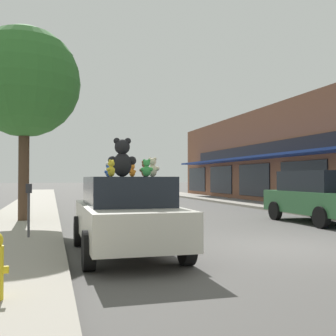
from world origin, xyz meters
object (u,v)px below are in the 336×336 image
(teddy_bear_giant, at_px, (122,158))
(teddy_bear_white, at_px, (108,169))
(parking_meter, at_px, (29,203))
(teddy_bear_blue, at_px, (109,171))
(teddy_bear_green, at_px, (147,168))
(plush_art_car, at_px, (126,214))
(teddy_bear_yellow, at_px, (111,168))
(street_tree, at_px, (24,82))
(teddy_bear_brown, at_px, (145,169))
(parked_car_far_center, at_px, (318,196))
(teddy_bear_cream, at_px, (153,167))
(teddy_bear_orange, at_px, (132,171))

(teddy_bear_giant, xyz_separation_m, teddy_bear_white, (-0.15, 0.91, -0.21))
(parking_meter, bearing_deg, teddy_bear_white, -37.36)
(teddy_bear_white, bearing_deg, teddy_bear_giant, 159.12)
(teddy_bear_giant, relative_size, teddy_bear_blue, 3.31)
(teddy_bear_white, height_order, teddy_bear_green, teddy_bear_white)
(teddy_bear_white, bearing_deg, plush_art_car, 165.58)
(plush_art_car, distance_m, teddy_bear_white, 1.27)
(teddy_bear_yellow, height_order, teddy_bear_green, teddy_bear_green)
(teddy_bear_green, relative_size, street_tree, 0.05)
(street_tree, bearing_deg, teddy_bear_blue, -72.54)
(teddy_bear_blue, xyz_separation_m, teddy_bear_green, (0.57, -0.96, 0.04))
(teddy_bear_giant, relative_size, teddy_bear_white, 2.25)
(teddy_bear_brown, distance_m, teddy_bear_white, 0.85)
(parked_car_far_center, bearing_deg, teddy_bear_blue, -152.45)
(plush_art_car, height_order, teddy_bear_green, teddy_bear_green)
(teddy_bear_brown, bearing_deg, teddy_bear_cream, 66.69)
(teddy_bear_brown, distance_m, teddy_bear_orange, 0.54)
(teddy_bear_brown, bearing_deg, teddy_bear_giant, 17.42)
(teddy_bear_brown, distance_m, teddy_bear_green, 1.31)
(teddy_bear_brown, distance_m, parked_car_far_center, 7.79)
(teddy_bear_giant, xyz_separation_m, parking_meter, (-1.88, 2.23, -1.00))
(teddy_bear_brown, height_order, parking_meter, teddy_bear_brown)
(teddy_bear_blue, xyz_separation_m, teddy_bear_cream, (0.78, -0.54, 0.07))
(teddy_bear_orange, height_order, street_tree, street_tree)
(parking_meter, bearing_deg, plush_art_car, -47.73)
(teddy_bear_green, bearing_deg, teddy_bear_orange, -63.13)
(teddy_bear_yellow, bearing_deg, teddy_bear_white, -144.59)
(teddy_bear_orange, bearing_deg, teddy_bear_blue, 24.61)
(plush_art_car, distance_m, teddy_bear_orange, 1.29)
(teddy_bear_blue, bearing_deg, teddy_bear_green, 115.08)
(teddy_bear_green, height_order, teddy_bear_cream, teddy_bear_cream)
(plush_art_car, xyz_separation_m, parked_car_far_center, (7.30, 4.05, 0.11))
(plush_art_car, distance_m, teddy_bear_giant, 1.12)
(teddy_bear_green, distance_m, street_tree, 8.33)
(plush_art_car, xyz_separation_m, teddy_bear_yellow, (-0.39, -0.65, 0.89))
(parking_meter, bearing_deg, parked_car_far_center, 11.45)
(teddy_bear_giant, height_order, street_tree, street_tree)
(teddy_bear_giant, height_order, teddy_bear_yellow, teddy_bear_giant)
(teddy_bear_orange, relative_size, parked_car_far_center, 0.07)
(teddy_bear_orange, xyz_separation_m, parking_meter, (-2.26, 1.28, -0.76))
(teddy_bear_brown, bearing_deg, teddy_bear_white, -54.37)
(teddy_bear_green, height_order, street_tree, street_tree)
(teddy_bear_yellow, bearing_deg, plush_art_car, -170.07)
(teddy_bear_giant, distance_m, teddy_bear_orange, 1.06)
(teddy_bear_orange, bearing_deg, teddy_bear_cream, 67.95)
(teddy_bear_brown, bearing_deg, teddy_bear_yellow, 29.08)
(teddy_bear_blue, height_order, teddy_bear_white, teddy_bear_white)
(street_tree, bearing_deg, teddy_bear_cream, -68.05)
(teddy_bear_white, xyz_separation_m, teddy_bear_cream, (0.68, -1.33, 0.02))
(teddy_bear_blue, relative_size, teddy_bear_green, 0.73)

